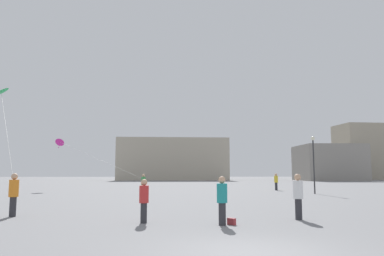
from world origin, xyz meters
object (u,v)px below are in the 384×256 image
(person_in_teal, at_px, (222,198))
(building_left_hall, at_px, (173,160))
(kite_emerald_diamond, at_px, (1,92))
(person_in_yellow, at_px, (276,181))
(building_right_hall, at_px, (378,152))
(kite_magenta_diamond, at_px, (61,142))
(building_centre_hall, at_px, (328,163))
(person_in_orange, at_px, (14,193))
(lamppost_west, at_px, (313,155))
(person_in_green, at_px, (143,183))
(handbag_beside_flyer, at_px, (232,221))
(person_in_white, at_px, (298,194))
(person_in_red, at_px, (144,199))

(person_in_teal, height_order, building_left_hall, building_left_hall)
(kite_emerald_diamond, bearing_deg, building_left_hall, 80.28)
(person_in_yellow, xyz_separation_m, building_right_hall, (43.66, 56.18, 6.19))
(kite_magenta_diamond, xyz_separation_m, building_centre_hall, (48.52, 43.87, -1.02))
(person_in_orange, bearing_deg, building_right_hall, -56.78)
(person_in_yellow, xyz_separation_m, person_in_orange, (-17.90, -22.30, 0.04))
(person_in_orange, bearing_deg, lamppost_west, -69.53)
(person_in_green, bearing_deg, building_centre_hall, -133.28)
(kite_magenta_diamond, xyz_separation_m, building_right_hall, (66.52, 54.41, 2.10))
(building_left_hall, bearing_deg, building_centre_hall, -11.68)
(person_in_teal, relative_size, building_centre_hall, 0.13)
(person_in_teal, height_order, person_in_yellow, person_in_yellow)
(building_left_hall, bearing_deg, person_in_yellow, -78.98)
(building_right_hall, xyz_separation_m, handbag_beside_flyer, (-52.66, -81.48, -7.04))
(person_in_teal, bearing_deg, handbag_beside_flyer, 138.94)
(building_right_hall, distance_m, lamppost_west, 75.55)
(person_in_yellow, bearing_deg, handbag_beside_flyer, 68.15)
(person_in_teal, height_order, person_in_white, person_in_white)
(kite_magenta_diamond, height_order, building_left_hall, building_left_hall)
(person_in_red, bearing_deg, person_in_green, -6.46)
(person_in_green, xyz_separation_m, building_centre_hall, (39.10, 52.06, 3.09))
(person_in_red, bearing_deg, lamppost_west, -47.49)
(person_in_red, height_order, building_centre_hall, building_centre_hall)
(person_in_red, relative_size, handbag_beside_flyer, 5.08)
(person_in_white, xyz_separation_m, building_right_hall, (49.74, 80.23, 6.17))
(kite_magenta_diamond, bearing_deg, building_left_hall, 76.29)
(person_in_yellow, xyz_separation_m, handbag_beside_flyer, (-9.00, -25.30, -0.85))
(building_left_hall, relative_size, building_right_hall, 1.25)
(lamppost_west, bearing_deg, kite_magenta_diamond, 161.40)
(person_in_yellow, bearing_deg, person_in_teal, 67.53)
(person_in_white, relative_size, kite_magenta_diamond, 0.18)
(person_in_yellow, bearing_deg, building_centre_hall, -121.61)
(person_in_white, bearing_deg, building_centre_hall, 33.46)
(building_centre_hall, relative_size, lamppost_west, 2.70)
(lamppost_west, bearing_deg, building_left_hall, 101.31)
(person_in_yellow, bearing_deg, person_in_white, 73.54)
(person_in_red, height_order, lamppost_west, lamppost_west)
(lamppost_west, bearing_deg, person_in_yellow, 103.67)
(kite_emerald_diamond, bearing_deg, handbag_beside_flyer, -38.70)
(person_in_orange, relative_size, building_centre_hall, 0.13)
(kite_emerald_diamond, xyz_separation_m, kite_magenta_diamond, (-0.87, 16.66, -1.92))
(person_in_red, xyz_separation_m, lamppost_west, (13.76, 18.18, 2.50))
(person_in_green, bearing_deg, kite_magenta_diamond, -47.36)
(person_in_orange, height_order, lamppost_west, lamppost_west)
(person_in_teal, distance_m, handbag_beside_flyer, 0.91)
(person_in_yellow, height_order, kite_magenta_diamond, kite_magenta_diamond)
(person_in_white, xyz_separation_m, kite_magenta_diamond, (-16.78, 25.82, 4.06))
(person_in_teal, relative_size, kite_emerald_diamond, 0.21)
(person_in_yellow, height_order, person_in_orange, person_in_orange)
(person_in_white, bearing_deg, person_in_yellow, 43.76)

